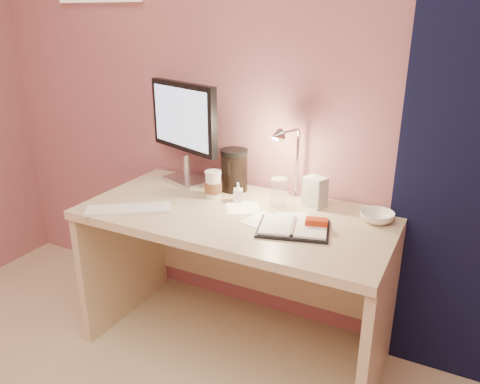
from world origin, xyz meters
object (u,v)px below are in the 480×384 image
at_px(clear_cup, 279,192).
at_px(dark_jar, 234,172).
at_px(planner, 295,227).
at_px(bowl, 377,217).
at_px(lotion_bottle, 238,192).
at_px(keyboard, 129,209).
at_px(product_box, 315,192).
at_px(coffee_cup, 213,185).
at_px(desk_lamp, 299,158).
at_px(desk, 243,249).
at_px(monitor, 185,124).

xyz_separation_m(clear_cup, dark_jar, (-0.28, 0.09, 0.03)).
xyz_separation_m(planner, bowl, (0.28, 0.23, 0.01)).
distance_m(lotion_bottle, dark_jar, 0.17).
relative_size(keyboard, clear_cup, 2.82).
bearing_deg(keyboard, product_box, -3.21).
bearing_deg(planner, coffee_cup, 145.94).
distance_m(planner, product_box, 0.29).
distance_m(dark_jar, desk_lamp, 0.37).
relative_size(dark_jar, product_box, 1.33).
xyz_separation_m(desk, coffee_cup, (-0.18, 0.04, 0.29)).
relative_size(monitor, product_box, 3.69).
distance_m(product_box, desk_lamp, 0.18).
bearing_deg(coffee_cup, planner, -18.94).
xyz_separation_m(clear_cup, lotion_bottle, (-0.19, -0.04, -0.02)).
xyz_separation_m(planner, coffee_cup, (-0.49, 0.17, 0.05)).
xyz_separation_m(lotion_bottle, product_box, (0.34, 0.11, 0.02)).
height_order(monitor, coffee_cup, monitor).
distance_m(monitor, bowl, 1.05).
height_order(desk, monitor, monitor).
height_order(desk, lotion_bottle, lotion_bottle).
bearing_deg(monitor, coffee_cup, -9.93).
bearing_deg(bowl, monitor, 175.84).
xyz_separation_m(planner, product_box, (-0.01, 0.28, 0.06)).
distance_m(desk, clear_cup, 0.33).
relative_size(monitor, clear_cup, 3.91).
bearing_deg(dark_jar, planner, -34.27).
height_order(clear_cup, product_box, product_box).
xyz_separation_m(monitor, dark_jar, (0.28, -0.00, -0.22)).
height_order(planner, lotion_bottle, lotion_bottle).
relative_size(coffee_cup, clear_cup, 1.00).
xyz_separation_m(monitor, clear_cup, (0.57, -0.10, -0.25)).
relative_size(planner, coffee_cup, 2.55).
xyz_separation_m(keyboard, coffee_cup, (0.25, 0.33, 0.05)).
distance_m(desk, bowl, 0.65).
xyz_separation_m(lotion_bottle, dark_jar, (-0.09, 0.13, 0.05)).
xyz_separation_m(planner, lotion_bottle, (-0.35, 0.17, 0.04)).
distance_m(desk, coffee_cup, 0.34).
bearing_deg(desk_lamp, product_box, 22.93).
xyz_separation_m(bowl, product_box, (-0.30, 0.05, 0.05)).
height_order(clear_cup, desk_lamp, desk_lamp).
xyz_separation_m(clear_cup, bowl, (0.45, 0.02, -0.04)).
height_order(dark_jar, desk_lamp, desk_lamp).
height_order(keyboard, product_box, product_box).
relative_size(lotion_bottle, product_box, 0.67).
height_order(monitor, clear_cup, monitor).
distance_m(coffee_cup, clear_cup, 0.33).
bearing_deg(monitor, lotion_bottle, -0.14).
bearing_deg(lotion_bottle, coffee_cup, -179.56).
relative_size(desk, product_box, 9.90).
height_order(coffee_cup, clear_cup, same).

